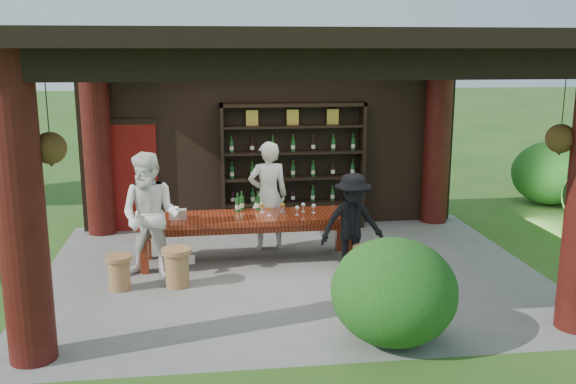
{
  "coord_description": "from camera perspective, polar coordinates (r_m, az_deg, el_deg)",
  "views": [
    {
      "loc": [
        -1.24,
        -9.11,
        3.29
      ],
      "look_at": [
        0.0,
        0.4,
        1.15
      ],
      "focal_mm": 40.0,
      "sensor_mm": 36.0,
      "label": 1
    }
  ],
  "objects": [
    {
      "name": "guest_woman",
      "position": [
        9.5,
        -12.12,
        -2.1
      ],
      "size": [
        1.08,
        0.95,
        1.86
      ],
      "primitive_type": "imported",
      "rotation": [
        0.0,
        0.0,
        -0.32
      ],
      "color": "white",
      "rests_on": "ground"
    },
    {
      "name": "pavilion",
      "position": [
        9.69,
        -0.1,
        5.7
      ],
      "size": [
        7.5,
        6.0,
        3.6
      ],
      "color": "slate",
      "rests_on": "ground"
    },
    {
      "name": "guest_man",
      "position": [
        9.56,
        5.72,
        -2.84
      ],
      "size": [
        1.05,
        0.7,
        1.52
      ],
      "primitive_type": "imported",
      "rotation": [
        0.0,
        0.0,
        0.14
      ],
      "color": "black",
      "rests_on": "ground"
    },
    {
      "name": "table_glasses",
      "position": [
        10.15,
        -0.08,
        -1.48
      ],
      "size": [
        0.88,
        0.29,
        0.15
      ],
      "color": "silver",
      "rests_on": "tasting_table"
    },
    {
      "name": "wine_shelf",
      "position": [
        11.86,
        0.45,
        2.3
      ],
      "size": [
        2.66,
        0.4,
        2.34
      ],
      "color": "black",
      "rests_on": "ground"
    },
    {
      "name": "ground",
      "position": [
        9.77,
        0.3,
        -7.11
      ],
      "size": [
        90.0,
        90.0,
        0.0
      ],
      "primitive_type": "plane",
      "color": "#2D5119",
      "rests_on": "ground"
    },
    {
      "name": "stool_near_right",
      "position": [
        9.43,
        6.88,
        -6.23
      ],
      "size": [
        0.38,
        0.38,
        0.5
      ],
      "rotation": [
        0.0,
        0.0,
        0.1
      ],
      "color": "#9B683E",
      "rests_on": "ground"
    },
    {
      "name": "stool_near_left",
      "position": [
        9.24,
        -9.84,
        -6.52
      ],
      "size": [
        0.42,
        0.42,
        0.56
      ],
      "rotation": [
        0.0,
        0.0,
        -0.38
      ],
      "color": "#9B683E",
      "rests_on": "ground"
    },
    {
      "name": "napkin_basket",
      "position": [
        9.96,
        -9.75,
        -1.96
      ],
      "size": [
        0.26,
        0.19,
        0.14
      ],
      "primitive_type": "cube",
      "rotation": [
        0.0,
        0.0,
        0.02
      ],
      "color": "#BF6672",
      "rests_on": "tasting_table"
    },
    {
      "name": "host",
      "position": [
        10.65,
        -1.77,
        -0.34
      ],
      "size": [
        0.7,
        0.49,
        1.82
      ],
      "primitive_type": "imported",
      "rotation": [
        0.0,
        0.0,
        3.23
      ],
      "color": "silver",
      "rests_on": "ground"
    },
    {
      "name": "table_bottles",
      "position": [
        10.32,
        -3.78,
        -0.82
      ],
      "size": [
        0.41,
        0.18,
        0.31
      ],
      "color": "#194C1E",
      "rests_on": "tasting_table"
    },
    {
      "name": "tasting_table",
      "position": [
        10.09,
        -3.67,
        -2.72
      ],
      "size": [
        3.4,
        0.93,
        0.75
      ],
      "rotation": [
        0.0,
        0.0,
        0.02
      ],
      "color": "#521A0B",
      "rests_on": "ground"
    },
    {
      "name": "trees",
      "position": [
        11.31,
        16.51,
        12.46
      ],
      "size": [
        21.03,
        11.26,
        4.8
      ],
      "color": "#3F2819",
      "rests_on": "ground"
    },
    {
      "name": "shrubs",
      "position": [
        10.88,
        15.09,
        -2.56
      ],
      "size": [
        14.06,
        8.13,
        1.36
      ],
      "color": "#194C14",
      "rests_on": "ground"
    },
    {
      "name": "stool_far_left",
      "position": [
        9.3,
        -14.78,
        -6.86
      ],
      "size": [
        0.38,
        0.38,
        0.49
      ],
      "rotation": [
        0.0,
        0.0,
        -0.26
      ],
      "color": "#9B683E",
      "rests_on": "ground"
    }
  ]
}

